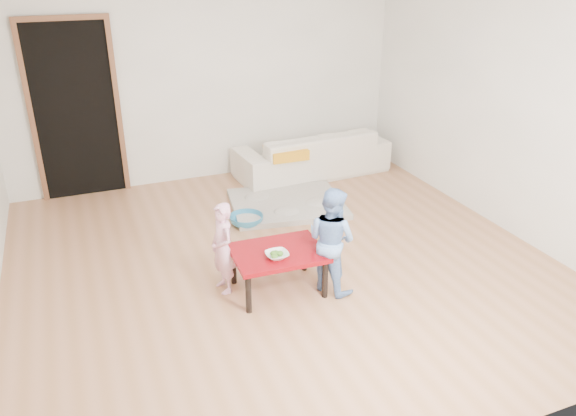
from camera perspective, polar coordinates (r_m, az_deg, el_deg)
floor at (r=5.46m, az=-0.79°, el=-5.41°), size 5.00×5.00×0.01m
back_wall at (r=7.27m, az=-8.22°, el=12.95°), size 5.00×0.02×2.60m
right_wall at (r=6.26m, az=21.30°, el=9.71°), size 0.02×5.00×2.60m
doorway at (r=7.11m, az=-20.77°, el=9.09°), size 1.02×0.08×2.11m
sofa at (r=7.51m, az=2.42°, el=5.63°), size 2.08×0.93×0.59m
cushion at (r=7.04m, az=-0.22°, el=5.68°), size 0.48×0.43×0.13m
red_table at (r=4.93m, az=-1.00°, el=-6.36°), size 0.80×0.62×0.39m
bowl at (r=4.72m, az=-1.12°, el=-4.81°), size 0.19×0.19×0.05m
broccoli at (r=4.71m, az=-1.12°, el=-4.76°), size 0.12×0.12×0.06m
child_pink at (r=4.86m, az=-6.66°, el=-4.09°), size 0.24×0.33×0.83m
child_blue at (r=4.84m, az=4.43°, el=-3.24°), size 0.53×0.58×0.96m
basin at (r=6.15m, az=-4.25°, el=-1.25°), size 0.37×0.37×0.12m
blanket at (r=6.60m, az=-0.11°, el=0.44°), size 1.43×1.25×0.06m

